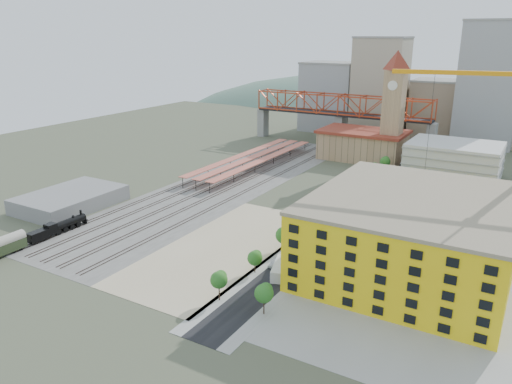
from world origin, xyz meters
The scene contains 31 objects.
ground centered at (0.00, 0.00, 0.00)m, with size 400.00×400.00×0.00m, color #474C38.
ballast_strip centered at (-36.00, 17.50, 0.03)m, with size 36.00×165.00×0.06m, color #605E59.
dirt_lot centered at (-4.00, -31.50, 0.03)m, with size 28.00×67.00×0.06m, color tan.
street_asphalt centered at (16.00, 15.00, 0.03)m, with size 12.00×170.00×0.06m, color black.
sidewalk_west centered at (10.50, 15.00, 0.02)m, with size 3.00×170.00×0.04m, color gray.
sidewalk_east centered at (21.50, 15.00, 0.02)m, with size 3.00×170.00×0.04m, color gray.
construction_pad centered at (45.00, -20.00, 0.03)m, with size 50.00×90.00×0.06m, color gray.
rail_tracks centered at (-37.80, 17.50, 0.15)m, with size 26.56×160.00×0.18m.
platform_canopies centered at (-41.00, 45.00, 3.99)m, with size 16.00×80.00×4.12m.
station_hall centered at (-5.00, 82.00, 6.67)m, with size 38.00×24.00×13.10m.
clock_tower centered at (8.00, 79.99, 28.70)m, with size 12.00×12.00×52.00m.
parking_garage centered at (36.00, 70.00, 7.00)m, with size 34.00×26.00×14.00m, color silver.
truss_bridge centered at (-25.00, 105.00, 18.86)m, with size 94.00×9.60×25.60m.
construction_building centered at (42.00, -20.00, 9.41)m, with size 44.60×50.60×18.80m.
warehouse centered at (-66.00, -30.00, 2.50)m, with size 22.00×32.00×5.00m, color gray.
street_trees centered at (16.00, 5.00, 0.00)m, with size 15.40×124.40×8.00m.
skyline centered at (7.47, 142.31, 22.81)m, with size 133.00×46.00×60.00m.
distant_hills centered at (45.28, 260.00, -79.54)m, with size 647.00×264.00×227.00m.
locomotive centered at (-50.00, -47.11, 1.88)m, with size 2.62×20.18×5.04m.
site_trailer_a centered at (16.00, -37.72, 1.42)m, with size 2.73×10.38×2.84m, color silver.
site_trailer_b centered at (16.00, -22.29, 1.30)m, with size 2.50×9.48×2.60m, color silver.
site_trailer_c centered at (16.00, -15.45, 1.34)m, with size 2.57×9.78×2.68m, color silver.
site_trailer_d centered at (16.00, -10.88, 1.28)m, with size 2.46×9.36×2.56m, color silver.
car_0 centered at (13.00, -34.65, 0.75)m, with size 1.77×4.40×1.50m, color white.
car_1 centered at (13.00, -32.77, 0.80)m, with size 1.70×4.86×1.60m, color #AAA8AE.
car_2 centered at (13.00, -11.84, 0.71)m, with size 2.35×5.11×1.42m, color black.
car_3 centered at (13.00, 28.99, 0.72)m, with size 2.01×4.94×1.43m, color navy.
car_4 centered at (19.00, -39.21, 0.74)m, with size 1.74×4.32×1.47m, color white.
car_5 centered at (19.00, -21.65, 0.67)m, with size 1.41×4.04×1.33m, color #9A9B9F.
car_6 centered at (19.00, 10.93, 0.79)m, with size 2.62×5.69×1.58m, color black.
car_7 centered at (19.00, 31.20, 0.73)m, with size 2.05×5.05×1.47m, color navy.
Camera 1 is at (65.41, -132.80, 54.86)m, focal length 35.00 mm.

